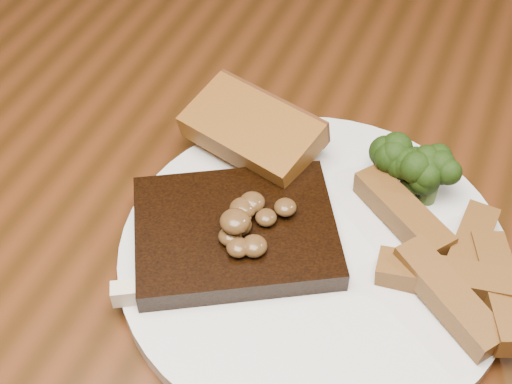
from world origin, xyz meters
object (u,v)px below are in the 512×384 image
plate (314,257)px  garlic_bread (252,147)px  chair_far (480,45)px  steak (236,233)px  potato_wedges (419,266)px  dining_table (276,282)px

plate → garlic_bread: bearing=138.3°
chair_far → steak: size_ratio=5.92×
garlic_bread → potato_wedges: (0.17, -0.07, -0.00)m
dining_table → plate: bearing=-35.8°
garlic_bread → chair_far: bearing=92.1°
steak → garlic_bread: bearing=75.3°
dining_table → plate: (0.04, -0.03, 0.10)m
steak → potato_wedges: (0.14, 0.03, 0.00)m
potato_wedges → steak: bearing=-169.9°
dining_table → garlic_bread: garlic_bread is taller
garlic_bread → potato_wedges: bearing=-6.9°
steak → dining_table: bearing=36.8°
plate → garlic_bread: (-0.09, 0.08, 0.02)m
plate → chair_far: bearing=85.5°
chair_far → plate: chair_far is taller
chair_far → plate: bearing=96.3°
steak → potato_wedges: 0.14m
plate → steak: steak is taller
plate → potato_wedges: 0.08m
chair_far → plate: size_ratio=2.99×
garlic_bread → potato_wedges: 0.18m
dining_table → plate: size_ratio=5.24×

